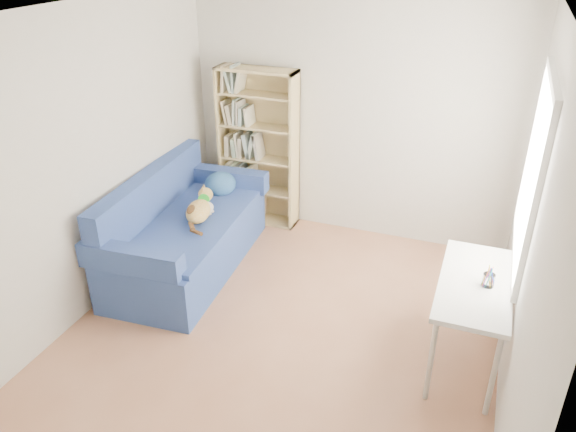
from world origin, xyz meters
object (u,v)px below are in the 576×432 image
object	(u,v)px
sofa	(184,233)
pen_cup	(489,279)
desk	(474,291)
bookshelf	(259,154)

from	to	relation	value
sofa	pen_cup	world-z (taller)	sofa
desk	pen_cup	distance (m)	0.17
sofa	pen_cup	xyz separation A→B (m)	(2.86, -0.50, 0.45)
bookshelf	desk	xyz separation A→B (m)	(2.47, -1.66, -0.15)
desk	pen_cup	world-z (taller)	pen_cup
desk	sofa	bearing A→B (deg)	170.39
bookshelf	desk	bearing A→B (deg)	-33.91
bookshelf	pen_cup	bearing A→B (deg)	-33.45
desk	pen_cup	bearing A→B (deg)	-17.85
desk	pen_cup	xyz separation A→B (m)	(0.08, -0.03, 0.14)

